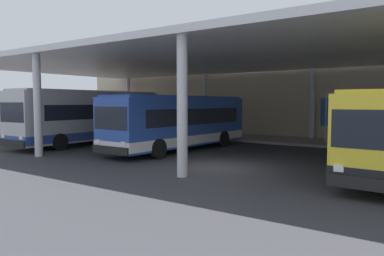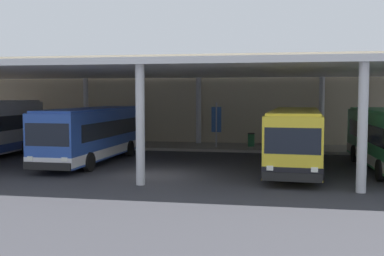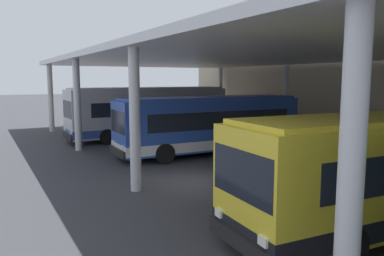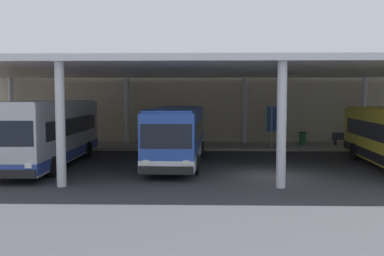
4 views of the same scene
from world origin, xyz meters
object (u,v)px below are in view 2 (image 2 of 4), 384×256
object	(u,v)px
bench_waiting	(295,141)
banner_sign	(216,122)
bus_far_bay	(295,139)
trash_bin	(251,140)
bus_middle_bay	(93,134)

from	to	relation	value
bench_waiting	banner_sign	distance (m)	5.79
bus_far_bay	trash_bin	world-z (taller)	bus_far_bay
banner_sign	bench_waiting	bearing A→B (deg)	8.95
bus_far_bay	trash_bin	distance (m)	9.63
bench_waiting	trash_bin	bearing A→B (deg)	179.59
trash_bin	bus_far_bay	bearing A→B (deg)	-73.61
bus_far_bay	trash_bin	bearing A→B (deg)	106.39
bench_waiting	trash_bin	size ratio (longest dim) A/B	1.84
trash_bin	banner_sign	xyz separation A→B (m)	(-2.45, -0.90, 1.30)
bus_middle_bay	bus_far_bay	world-z (taller)	same
bench_waiting	banner_sign	xyz separation A→B (m)	(-5.56, -0.88, 1.32)
bus_middle_bay	trash_bin	world-z (taller)	bus_middle_bay
bus_middle_bay	bench_waiting	bearing A→B (deg)	34.34
bus_middle_bay	trash_bin	bearing A→B (deg)	42.80
trash_bin	bus_middle_bay	bearing A→B (deg)	-137.20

